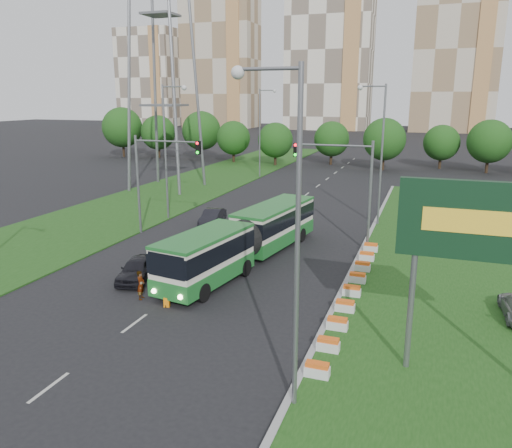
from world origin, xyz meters
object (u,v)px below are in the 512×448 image
at_px(articulated_bus, 245,238).
at_px(traffic_mast_left, 155,169).
at_px(pedestrian, 141,285).
at_px(billboard, 481,230).
at_px(car_left_near, 137,269).
at_px(car_left_far, 212,217).
at_px(traffic_mast_median, 348,178).
at_px(shopping_trolley, 167,302).

bearing_deg(articulated_bus, traffic_mast_left, 164.39).
bearing_deg(pedestrian, traffic_mast_left, 14.88).
distance_m(billboard, car_left_near, 19.94).
xyz_separation_m(traffic_mast_left, car_left_near, (4.21, -9.65, -4.63)).
height_order(articulated_bus, car_left_near, articulated_bus).
bearing_deg(car_left_near, traffic_mast_left, 101.08).
xyz_separation_m(car_left_near, car_left_far, (-1.26, 13.97, -0.03)).
height_order(traffic_mast_median, traffic_mast_left, same).
distance_m(billboard, traffic_mast_left, 27.16).
bearing_deg(car_left_near, pedestrian, -66.71).
height_order(traffic_mast_median, car_left_far, traffic_mast_median).
bearing_deg(shopping_trolley, car_left_far, 89.83).
bearing_deg(articulated_bus, shopping_trolley, -90.00).
distance_m(car_left_near, car_left_far, 14.03).
bearing_deg(shopping_trolley, pedestrian, 149.13).
distance_m(traffic_mast_left, articulated_bus, 10.84).
height_order(traffic_mast_left, articulated_bus, traffic_mast_left).
bearing_deg(car_left_far, shopping_trolley, -81.14).
relative_size(traffic_mast_median, shopping_trolley, 15.16).
bearing_deg(billboard, traffic_mast_median, 115.03).
relative_size(car_left_near, car_left_far, 1.00).
height_order(car_left_near, car_left_far, car_left_near).
relative_size(billboard, car_left_near, 1.90).
xyz_separation_m(billboard, articulated_bus, (-13.36, 10.71, -4.44)).
distance_m(billboard, pedestrian, 17.67).
distance_m(articulated_bus, car_left_far, 10.74).
xyz_separation_m(pedestrian, shopping_trolley, (1.87, -0.48, -0.56)).
height_order(articulated_bus, pedestrian, articulated_bus).
bearing_deg(shopping_trolley, traffic_mast_left, 105.55).
xyz_separation_m(traffic_mast_left, car_left_far, (2.95, 4.33, -4.66)).
bearing_deg(billboard, traffic_mast_left, 146.45).
height_order(billboard, articulated_bus, billboard).
bearing_deg(billboard, pedestrian, 170.33).
bearing_deg(traffic_mast_median, car_left_near, -135.81).
distance_m(traffic_mast_median, pedestrian, 16.66).
distance_m(car_left_far, pedestrian, 16.79).
height_order(billboard, car_left_far, billboard).
bearing_deg(shopping_trolley, traffic_mast_median, 45.59).
xyz_separation_m(articulated_bus, shopping_trolley, (-1.37, -8.36, -1.46)).
bearing_deg(traffic_mast_median, pedestrian, -124.72).
xyz_separation_m(car_left_near, pedestrian, (1.82, -2.53, 0.11)).
height_order(traffic_mast_median, car_left_near, traffic_mast_median).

